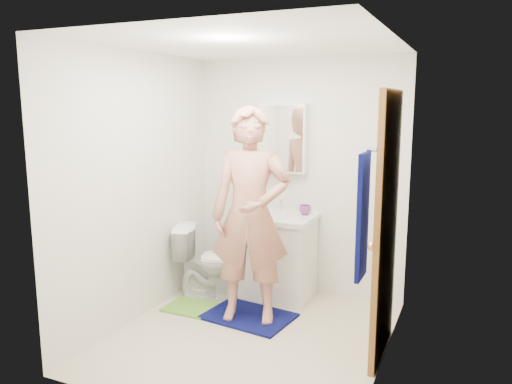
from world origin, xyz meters
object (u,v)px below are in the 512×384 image
(towel, at_px, (363,217))
(soap_dispenser, at_px, (253,205))
(vanity_cabinet, at_px, (274,258))
(toilet, at_px, (212,261))
(toothbrush_cup, at_px, (305,210))
(man, at_px, (250,216))
(medicine_cabinet, at_px, (283,138))

(towel, height_order, soap_dispenser, towel)
(vanity_cabinet, height_order, towel, towel)
(vanity_cabinet, bearing_deg, soap_dispenser, -171.54)
(vanity_cabinet, distance_m, soap_dispenser, 0.58)
(toilet, relative_size, toothbrush_cup, 6.22)
(toothbrush_cup, xyz_separation_m, man, (-0.25, -0.78, 0.08))
(medicine_cabinet, height_order, toothbrush_cup, medicine_cabinet)
(toilet, bearing_deg, toothbrush_cup, -82.08)
(vanity_cabinet, xyz_separation_m, toilet, (-0.57, -0.27, -0.03))
(vanity_cabinet, xyz_separation_m, toothbrush_cup, (0.27, 0.14, 0.50))
(toothbrush_cup, relative_size, man, 0.06)
(toothbrush_cup, distance_m, man, 0.82)
(soap_dispenser, height_order, man, man)
(medicine_cabinet, bearing_deg, soap_dispenser, -130.87)
(vanity_cabinet, xyz_separation_m, medicine_cabinet, (0.00, 0.22, 1.20))
(medicine_cabinet, bearing_deg, toilet, -139.21)
(medicine_cabinet, xyz_separation_m, toothbrush_cup, (0.27, -0.09, -0.70))
(vanity_cabinet, relative_size, toothbrush_cup, 6.69)
(medicine_cabinet, relative_size, toilet, 0.94)
(towel, height_order, man, man)
(medicine_cabinet, height_order, toilet, medicine_cabinet)
(toilet, bearing_deg, towel, -142.50)
(toilet, distance_m, toothbrush_cup, 1.08)
(towel, relative_size, man, 0.42)
(man, bearing_deg, toothbrush_cup, 57.82)
(medicine_cabinet, bearing_deg, vanity_cabinet, -90.00)
(man, bearing_deg, towel, -50.59)
(towel, xyz_separation_m, toothbrush_cup, (-0.91, 1.62, -0.35))
(vanity_cabinet, bearing_deg, man, -87.75)
(toilet, xyz_separation_m, man, (0.60, -0.37, 0.60))
(vanity_cabinet, distance_m, medicine_cabinet, 1.22)
(towel, bearing_deg, toilet, 145.22)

